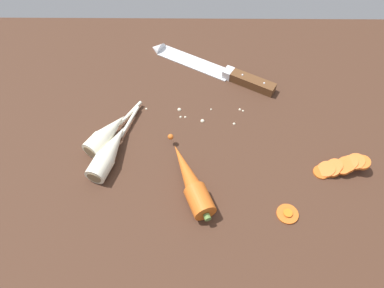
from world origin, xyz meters
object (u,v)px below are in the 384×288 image
Objects in this scene: whole_carrot at (189,180)px; carrot_slice_stack at (339,166)px; parsnip_mid_left at (106,133)px; carrot_slice_stray_near at (286,213)px; parsnip_front at (108,151)px; chefs_knife at (206,67)px.

whole_carrot is 29.75cm from carrot_slice_stack.
whole_carrot is 1.21× the size of parsnip_mid_left.
carrot_slice_stack reaches higher than carrot_slice_stray_near.
carrot_slice_stack is (46.90, -7.33, -0.65)cm from parsnip_mid_left.
chefs_knife is at bearing 53.71° from parsnip_front.
chefs_knife is at bearing 83.45° from whole_carrot.
whole_carrot reaches higher than carrot_slice_stray_near.
parsnip_front reaches higher than carrot_slice_stack.
carrot_slice_stack is at bearing -8.88° from parsnip_mid_left.
chefs_knife is 34.34cm from whole_carrot.
carrot_slice_stack is 2.69× the size of carrot_slice_stray_near.
parsnip_mid_left is at bearing 104.66° from parsnip_front.
chefs_knife is 39.53cm from carrot_slice_stack.
parsnip_mid_left is (-1.20, 4.59, 0.00)cm from parsnip_front.
parsnip_mid_left is (-17.41, 11.27, -0.12)cm from whole_carrot.
parsnip_mid_left reaches higher than chefs_knife.
parsnip_front reaches higher than carrot_slice_stray_near.
parsnip_front is at bearing -126.29° from chefs_knife.
whole_carrot reaches higher than carrot_slice_stack.
parsnip_front is (-16.21, 6.67, -0.12)cm from whole_carrot.
carrot_slice_stray_near is (33.88, -12.45, -1.62)cm from parsnip_front.
parsnip_front is 45.78cm from carrot_slice_stack.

